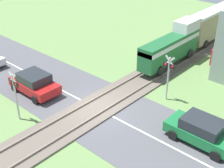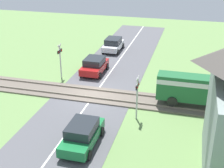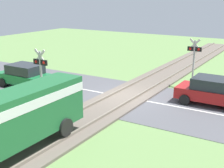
{
  "view_description": "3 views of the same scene",
  "coord_description": "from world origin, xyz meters",
  "px_view_note": "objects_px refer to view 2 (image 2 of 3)",
  "views": [
    {
      "loc": [
        12.16,
        -12.04,
        11.34
      ],
      "look_at": [
        0.0,
        1.53,
        1.2
      ],
      "focal_mm": 50.0,
      "sensor_mm": 36.0,
      "label": 1
    },
    {
      "loc": [
        21.66,
        7.29,
        11.31
      ],
      "look_at": [
        0.0,
        1.53,
        1.2
      ],
      "focal_mm": 50.0,
      "sensor_mm": 36.0,
      "label": 2
    },
    {
      "loc": [
        -8.45,
        15.42,
        5.81
      ],
      "look_at": [
        0.0,
        1.53,
        1.2
      ],
      "focal_mm": 50.0,
      "sensor_mm": 36.0,
      "label": 3
    }
  ],
  "objects_px": {
    "car_near_crossing": "(94,65)",
    "car_behind_queue": "(113,44)",
    "crossing_signal_west_approach": "(60,57)",
    "car_far_side": "(82,134)",
    "crossing_signal_east_approach": "(137,92)"
  },
  "relations": [
    {
      "from": "car_near_crossing",
      "to": "car_behind_queue",
      "type": "bearing_deg",
      "value": 180.0
    },
    {
      "from": "car_behind_queue",
      "to": "crossing_signal_west_approach",
      "type": "relative_size",
      "value": 1.19
    },
    {
      "from": "car_near_crossing",
      "to": "car_far_side",
      "type": "distance_m",
      "value": 11.71
    },
    {
      "from": "car_far_side",
      "to": "car_behind_queue",
      "type": "height_order",
      "value": "car_far_side"
    },
    {
      "from": "car_near_crossing",
      "to": "crossing_signal_west_approach",
      "type": "xyz_separation_m",
      "value": [
        1.91,
        -2.6,
        1.28
      ]
    },
    {
      "from": "car_near_crossing",
      "to": "crossing_signal_west_approach",
      "type": "distance_m",
      "value": 3.47
    },
    {
      "from": "car_near_crossing",
      "to": "crossing_signal_east_approach",
      "type": "height_order",
      "value": "crossing_signal_east_approach"
    },
    {
      "from": "car_near_crossing",
      "to": "crossing_signal_west_approach",
      "type": "bearing_deg",
      "value": -53.62
    },
    {
      "from": "car_near_crossing",
      "to": "crossing_signal_east_approach",
      "type": "xyz_separation_m",
      "value": [
        7.4,
        5.48,
        1.28
      ]
    },
    {
      "from": "car_behind_queue",
      "to": "crossing_signal_west_approach",
      "type": "bearing_deg",
      "value": -16.21
    },
    {
      "from": "car_far_side",
      "to": "crossing_signal_west_approach",
      "type": "relative_size",
      "value": 1.22
    },
    {
      "from": "crossing_signal_west_approach",
      "to": "crossing_signal_east_approach",
      "type": "distance_m",
      "value": 9.76
    },
    {
      "from": "crossing_signal_east_approach",
      "to": "crossing_signal_west_approach",
      "type": "bearing_deg",
      "value": -124.22
    },
    {
      "from": "car_behind_queue",
      "to": "crossing_signal_east_approach",
      "type": "xyz_separation_m",
      "value": [
        14.42,
        5.48,
        1.29
      ]
    },
    {
      "from": "car_far_side",
      "to": "crossing_signal_west_approach",
      "type": "bearing_deg",
      "value": -149.89
    }
  ]
}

